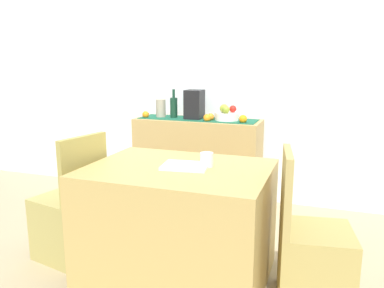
% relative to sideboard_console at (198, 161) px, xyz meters
% --- Properties ---
extents(ground_plane, '(6.40, 6.40, 0.02)m').
position_rel_sideboard_console_xyz_m(ground_plane, '(0.17, -0.92, -0.43)').
color(ground_plane, tan).
rests_on(ground_plane, ground).
extents(room_wall_rear, '(6.40, 0.06, 2.70)m').
position_rel_sideboard_console_xyz_m(room_wall_rear, '(0.17, 0.26, 0.93)').
color(room_wall_rear, silver).
rests_on(room_wall_rear, ground).
extents(sideboard_console, '(1.22, 0.42, 0.83)m').
position_rel_sideboard_console_xyz_m(sideboard_console, '(0.00, 0.00, 0.00)').
color(sideboard_console, tan).
rests_on(sideboard_console, ground).
extents(table_runner, '(1.14, 0.32, 0.01)m').
position_rel_sideboard_console_xyz_m(table_runner, '(0.00, 0.00, 0.42)').
color(table_runner, '#19583F').
rests_on(table_runner, sideboard_console).
extents(fruit_bowl, '(0.22, 0.22, 0.07)m').
position_rel_sideboard_console_xyz_m(fruit_bowl, '(0.29, 0.00, 0.46)').
color(fruit_bowl, white).
rests_on(fruit_bowl, table_runner).
extents(apple_rear, '(0.07, 0.07, 0.07)m').
position_rel_sideboard_console_xyz_m(apple_rear, '(0.30, -0.06, 0.53)').
color(apple_rear, '#89A331').
rests_on(apple_rear, fruit_bowl).
extents(apple_left, '(0.08, 0.08, 0.08)m').
position_rel_sideboard_console_xyz_m(apple_left, '(0.26, -0.00, 0.53)').
color(apple_left, '#99A931').
rests_on(apple_left, fruit_bowl).
extents(apple_center, '(0.07, 0.07, 0.07)m').
position_rel_sideboard_console_xyz_m(apple_center, '(0.34, 0.03, 0.53)').
color(apple_center, red).
rests_on(apple_center, fruit_bowl).
extents(wine_bottle, '(0.07, 0.07, 0.28)m').
position_rel_sideboard_console_xyz_m(wine_bottle, '(-0.25, 0.00, 0.52)').
color(wine_bottle, '#143726').
rests_on(wine_bottle, sideboard_console).
extents(coffee_maker, '(0.16, 0.18, 0.28)m').
position_rel_sideboard_console_xyz_m(coffee_maker, '(-0.03, 0.00, 0.56)').
color(coffee_maker, black).
rests_on(coffee_maker, sideboard_console).
extents(ceramic_vase, '(0.10, 0.10, 0.18)m').
position_rel_sideboard_console_xyz_m(ceramic_vase, '(-0.39, 0.00, 0.51)').
color(ceramic_vase, '#A29882').
rests_on(ceramic_vase, sideboard_console).
extents(orange_loose_far, '(0.07, 0.07, 0.07)m').
position_rel_sideboard_console_xyz_m(orange_loose_far, '(0.13, -0.11, 0.45)').
color(orange_loose_far, orange).
rests_on(orange_loose_far, sideboard_console).
extents(orange_loose_end, '(0.07, 0.07, 0.07)m').
position_rel_sideboard_console_xyz_m(orange_loose_end, '(-0.52, -0.08, 0.45)').
color(orange_loose_end, orange).
rests_on(orange_loose_end, sideboard_console).
extents(orange_loose_near_bowl, '(0.07, 0.07, 0.07)m').
position_rel_sideboard_console_xyz_m(orange_loose_near_bowl, '(0.14, -0.04, 0.45)').
color(orange_loose_near_bowl, orange).
rests_on(orange_loose_near_bowl, sideboard_console).
extents(orange_loose_mid, '(0.08, 0.08, 0.08)m').
position_rel_sideboard_console_xyz_m(orange_loose_mid, '(0.46, -0.09, 0.45)').
color(orange_loose_mid, orange).
rests_on(orange_loose_mid, sideboard_console).
extents(dining_table, '(1.12, 0.84, 0.74)m').
position_rel_sideboard_console_xyz_m(dining_table, '(0.34, -1.37, -0.05)').
color(dining_table, tan).
rests_on(dining_table, ground).
extents(open_book, '(0.30, 0.24, 0.02)m').
position_rel_sideboard_console_xyz_m(open_book, '(0.38, -1.36, 0.33)').
color(open_book, white).
rests_on(open_book, dining_table).
extents(coffee_cup, '(0.08, 0.08, 0.09)m').
position_rel_sideboard_console_xyz_m(coffee_cup, '(0.50, -1.30, 0.37)').
color(coffee_cup, silver).
rests_on(coffee_cup, dining_table).
extents(chair_near_window, '(0.47, 0.47, 0.90)m').
position_rel_sideboard_console_xyz_m(chair_near_window, '(-0.49, -1.38, -0.15)').
color(chair_near_window, tan).
rests_on(chair_near_window, ground).
extents(chair_by_corner, '(0.46, 0.46, 0.90)m').
position_rel_sideboard_console_xyz_m(chair_by_corner, '(1.16, -1.38, -0.15)').
color(chair_by_corner, tan).
rests_on(chair_by_corner, ground).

